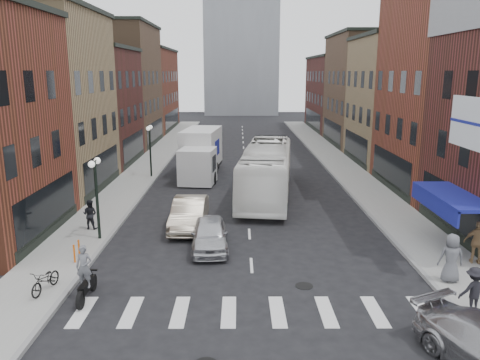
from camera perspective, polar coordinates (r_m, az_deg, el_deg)
name	(u,v)px	position (r m, az deg, el deg)	size (l,w,h in m)	color
ground	(252,275)	(19.58, 1.49, -11.52)	(160.00, 160.00, 0.00)	black
sidewalk_left	(147,167)	(41.38, -11.25, 1.57)	(3.00, 74.00, 0.15)	gray
sidewalk_right	(343,167)	(41.61, 12.40, 1.58)	(3.00, 74.00, 0.15)	gray
curb_left	(164,168)	(41.13, -9.20, 1.48)	(0.20, 74.00, 0.16)	gray
curb_right	(325,168)	(41.32, 10.36, 1.49)	(0.20, 74.00, 0.16)	gray
crosswalk_stripes	(255,312)	(16.90, 1.79, -15.76)	(12.00, 2.20, 0.01)	silver
bldg_left_mid_a	(24,102)	(34.98, -24.86, 8.61)	(10.30, 10.20, 12.30)	#9A7D55
bldg_left_mid_b	(76,106)	(44.32, -19.41, 8.47)	(10.30, 10.20, 10.30)	#431F18
bldg_left_far_a	(108,85)	(54.76, -15.77, 11.03)	(10.30, 12.20, 13.30)	brown
bldg_left_far_b	(136,90)	(68.39, -12.59, 10.68)	(10.30, 16.20, 11.30)	brown
bldg_right_mid_a	(471,87)	(35.41, 26.31, 10.14)	(10.30, 10.20, 14.30)	brown
bldg_right_mid_b	(414,101)	(44.67, 20.46, 9.06)	(10.30, 10.20, 11.30)	#9A7D55
bldg_right_far_a	(378,90)	(55.08, 16.50, 10.47)	(10.30, 12.20, 12.30)	brown
bldg_right_far_b	(349,93)	(68.65, 13.12, 10.24)	(10.30, 16.20, 10.30)	#431F18
awning_blue	(449,197)	(23.07, 24.10, -1.94)	(1.80, 5.00, 0.78)	navy
billboard_sign	(472,124)	(20.56, 26.39, 6.09)	(1.52, 3.00, 3.70)	black
streetlamp_near	(96,184)	(23.44, -17.15, -0.43)	(0.32, 1.22, 4.11)	black
streetlamp_far	(150,141)	(36.82, -10.93, 4.66)	(0.32, 1.22, 4.11)	black
bike_rack	(77,251)	(21.73, -19.29, -8.17)	(0.08, 0.68, 0.80)	#D8590C
box_truck	(200,154)	(37.09, -4.84, 3.18)	(3.19, 8.63, 3.65)	silver
motorcycle_rider	(85,275)	(18.13, -18.37, -10.90)	(0.59, 2.08, 2.11)	black
transit_bus	(267,171)	(31.06, 3.28, 1.15)	(2.93, 12.52, 3.49)	white
sedan_left_near	(210,234)	(22.13, -3.73, -6.59)	(1.69, 4.19, 1.43)	silver
sedan_left_far	(189,213)	(25.05, -6.20, -4.07)	(1.69, 4.84, 1.60)	beige
parked_bicycle	(46,280)	(19.18, -22.62, -11.20)	(0.58, 1.68, 0.88)	black
ped_left_solo	(90,214)	(25.54, -17.82, -4.00)	(0.76, 0.44, 1.56)	black
ped_right_a	(474,290)	(18.05, 26.62, -11.89)	(1.04, 0.52, 1.61)	black
ped_right_b	(478,242)	(22.39, 27.01, -6.77)	(1.11, 0.56, 1.89)	olive
ped_right_c	(451,258)	(20.08, 24.35, -8.65)	(0.94, 0.61, 1.93)	#585960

